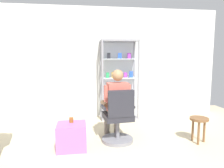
% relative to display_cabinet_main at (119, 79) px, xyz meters
% --- Properties ---
extents(back_wall, '(6.00, 0.10, 2.70)m').
position_rel_display_cabinet_main_xyz_m(back_wall, '(-0.40, 0.24, 0.39)').
color(back_wall, silver).
rests_on(back_wall, ground).
extents(display_cabinet_main, '(0.90, 0.45, 1.90)m').
position_rel_display_cabinet_main_xyz_m(display_cabinet_main, '(0.00, 0.00, 0.00)').
color(display_cabinet_main, gray).
rests_on(display_cabinet_main, ground).
extents(office_chair, '(0.59, 0.56, 0.96)m').
position_rel_display_cabinet_main_xyz_m(office_chair, '(-0.29, -1.53, -0.57)').
color(office_chair, slate).
rests_on(office_chair, ground).
extents(seated_shopkeeper, '(0.52, 0.59, 1.29)m').
position_rel_display_cabinet_main_xyz_m(seated_shopkeeper, '(-0.31, -1.37, -0.25)').
color(seated_shopkeeper, slate).
rests_on(seated_shopkeeper, ground).
extents(storage_crate, '(0.47, 0.46, 0.42)m').
position_rel_display_cabinet_main_xyz_m(storage_crate, '(-1.09, -1.66, -0.75)').
color(storage_crate, '#9E599E').
rests_on(storage_crate, ground).
extents(tea_glass, '(0.07, 0.07, 0.09)m').
position_rel_display_cabinet_main_xyz_m(tea_glass, '(-1.10, -1.58, -0.50)').
color(tea_glass, brown).
rests_on(tea_glass, storage_crate).
extents(wooden_stool, '(0.32, 0.32, 0.45)m').
position_rel_display_cabinet_main_xyz_m(wooden_stool, '(1.11, -1.74, -0.61)').
color(wooden_stool, brown).
rests_on(wooden_stool, ground).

